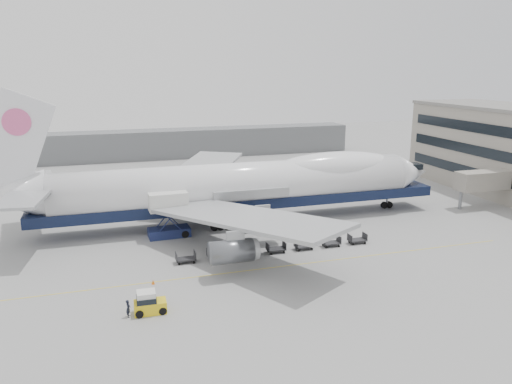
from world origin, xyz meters
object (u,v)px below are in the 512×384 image
object	(u,v)px
catering_truck	(168,212)
baggage_tug	(149,303)
airliner	(243,185)
ground_worker	(128,308)

from	to	relation	value
catering_truck	baggage_tug	bearing A→B (deg)	-104.90
airliner	catering_truck	distance (m)	12.12
baggage_tug	ground_worker	xyz separation A→B (m)	(-1.87, -0.20, -0.13)
baggage_tug	ground_worker	world-z (taller)	baggage_tug
baggage_tug	catering_truck	bearing A→B (deg)	79.56
airliner	catering_truck	size ratio (longest dim) A/B	10.78
catering_truck	ground_worker	world-z (taller)	catering_truck
baggage_tug	ground_worker	bearing A→B (deg)	-171.69
airliner	baggage_tug	bearing A→B (deg)	-122.95
airliner	ground_worker	bearing A→B (deg)	-125.67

